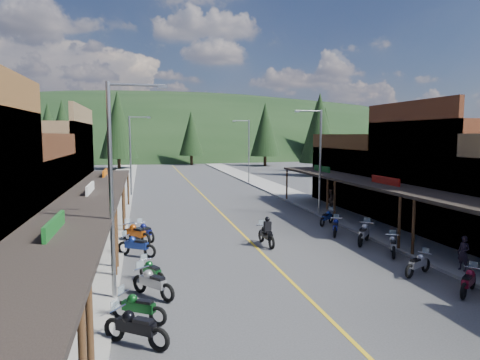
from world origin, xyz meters
TOP-DOWN VIEW (x-y plane):
  - ground at (0.00, 0.00)m, footprint 220.00×220.00m
  - centerline at (0.00, 20.00)m, footprint 0.15×90.00m
  - sidewalk_west at (-8.70, 20.00)m, footprint 3.40×94.00m
  - sidewalk_east at (8.70, 20.00)m, footprint 3.40×94.00m
  - shop_west_3 at (-13.78, 11.30)m, footprint 10.90×10.20m
  - shop_east_2 at (13.78, 1.70)m, footprint 10.90×9.00m
  - shop_east_3 at (13.75, 11.30)m, footprint 10.90×10.20m
  - streetlight_0 at (-6.95, -6.00)m, footprint 2.16×0.18m
  - streetlight_1 at (-6.95, 22.00)m, footprint 2.16×0.18m
  - streetlight_2 at (6.95, 8.00)m, footprint 2.16×0.18m
  - streetlight_3 at (6.95, 30.00)m, footprint 2.16×0.18m
  - ridge_hill at (0.00, 135.00)m, footprint 310.00×140.00m
  - pine_1 at (-24.00, 70.00)m, footprint 5.88×5.88m
  - pine_2 at (-10.00, 58.00)m, footprint 6.72×6.72m
  - pine_3 at (4.00, 66.00)m, footprint 5.04×5.04m
  - pine_4 at (18.00, 60.00)m, footprint 5.88×5.88m
  - pine_5 at (34.00, 72.00)m, footprint 6.72×6.72m
  - pine_6 at (46.00, 64.00)m, footprint 5.04×5.04m
  - pine_7 at (-32.00, 76.00)m, footprint 5.88×5.88m
  - pine_8 at (-22.00, 40.00)m, footprint 4.48×4.48m
  - pine_9 at (24.00, 45.00)m, footprint 4.93×4.93m
  - pine_10 at (-18.00, 50.00)m, footprint 5.38×5.38m
  - pine_11 at (20.00, 38.00)m, footprint 5.82×5.82m
  - bike_west_3 at (-6.28, -9.72)m, footprint 2.21×1.90m
  - bike_west_4 at (-6.21, -8.12)m, footprint 2.04×1.64m
  - bike_west_5 at (-5.69, -5.99)m, footprint 1.95×2.14m
  - bike_west_6 at (-5.69, -4.36)m, footprint 1.46×1.95m
  - bike_west_7 at (-6.36, -0.25)m, footprint 2.22×1.83m
  - bike_west_8 at (-6.41, 2.37)m, footprint 2.06×2.29m
  - bike_west_9 at (-5.90, 3.10)m, footprint 1.52×2.14m
  - bike_east_4 at (6.16, -8.39)m, footprint 1.96×1.68m
  - bike_east_5 at (5.69, -5.95)m, footprint 2.00×1.40m
  - bike_east_6 at (6.38, -2.94)m, footprint 1.56×2.09m
  - bike_east_7 at (6.12, -0.48)m, footprint 2.13×2.28m
  - bike_east_8 at (5.50, 1.85)m, footprint 1.56×2.11m
  - bike_east_9 at (6.25, 4.76)m, footprint 1.91×1.79m
  - rider_on_bike at (0.64, 0.36)m, footprint 0.92×2.28m
  - pedestrian_east_a at (7.77, -6.21)m, footprint 0.47×0.63m
  - pedestrian_east_b at (8.58, 9.23)m, footprint 0.92×0.66m

SIDE VIEW (x-z plane):
  - ground at x=0.00m, z-range 0.00..0.00m
  - ridge_hill at x=0.00m, z-range -30.00..30.00m
  - centerline at x=0.00m, z-range 0.00..0.01m
  - sidewalk_west at x=-8.70m, z-range 0.00..0.15m
  - sidewalk_east at x=8.70m, z-range 0.00..0.15m
  - bike_west_6 at x=-5.69m, z-range 0.00..1.07m
  - bike_east_5 at x=5.69m, z-range 0.00..1.09m
  - bike_east_4 at x=6.16m, z-range 0.00..1.12m
  - bike_east_9 at x=6.25m, z-range 0.00..1.12m
  - bike_west_4 at x=-6.21m, z-range 0.00..1.14m
  - bike_east_6 at x=6.38m, z-range 0.00..1.15m
  - bike_east_8 at x=5.50m, z-range 0.00..1.16m
  - bike_west_9 at x=-5.90m, z-range 0.00..1.17m
  - bike_west_5 at x=-5.69m, z-range 0.00..1.25m
  - bike_west_7 at x=-6.36m, z-range 0.00..1.25m
  - bike_west_3 at x=-6.28m, z-range 0.00..1.26m
  - bike_west_8 at x=-6.41m, z-range 0.00..1.33m
  - bike_east_7 at x=6.12m, z-range 0.00..1.34m
  - rider_on_bike at x=0.64m, z-range -0.17..1.53m
  - pedestrian_east_a at x=7.77m, z-range 0.15..1.70m
  - pedestrian_east_b at x=8.58m, z-range 0.15..1.86m
  - shop_east_3 at x=13.75m, z-range -0.57..5.63m
  - shop_east_2 at x=13.78m, z-range -0.58..7.62m
  - shop_west_3 at x=-13.78m, z-range -0.58..7.62m
  - streetlight_0 at x=-6.95m, z-range 0.46..8.46m
  - streetlight_1 at x=-6.95m, z-range 0.46..8.46m
  - streetlight_2 at x=6.95m, z-range 0.46..8.46m
  - streetlight_3 at x=6.95m, z-range 0.46..8.46m
  - pine_8 at x=-22.00m, z-range 0.98..10.98m
  - pine_9 at x=24.00m, z-range 0.98..11.78m
  - pine_3 at x=4.00m, z-range 0.98..11.98m
  - pine_6 at x=46.00m, z-range 0.98..11.98m
  - pine_10 at x=-18.00m, z-range 0.98..12.58m
  - pine_11 at x=20.00m, z-range 0.99..13.39m
  - pine_1 at x=-24.00m, z-range 0.99..13.49m
  - pine_4 at x=18.00m, z-range 0.99..13.49m
  - pine_7 at x=-32.00m, z-range 0.99..13.49m
  - pine_2 at x=-10.00m, z-range 0.99..14.99m
  - pine_5 at x=34.00m, z-range 0.99..14.99m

